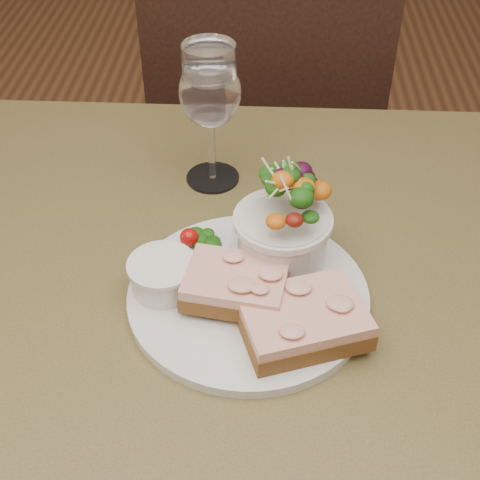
{
  "coord_description": "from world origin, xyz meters",
  "views": [
    {
      "loc": [
        0.04,
        -0.51,
        1.27
      ],
      "look_at": [
        0.02,
        0.02,
        0.81
      ],
      "focal_mm": 50.0,
      "sensor_mm": 36.0,
      "label": 1
    }
  ],
  "objects_px": {
    "ramekin": "(163,274)",
    "salad_bowl": "(283,218)",
    "chair_far": "(266,215)",
    "dinner_plate": "(248,295)",
    "wine_glass": "(210,96)",
    "sandwich_front": "(303,320)",
    "cafe_table": "(226,350)",
    "sandwich_back": "(236,284)"
  },
  "relations": [
    {
      "from": "salad_bowl",
      "to": "wine_glass",
      "type": "height_order",
      "value": "wine_glass"
    },
    {
      "from": "sandwich_back",
      "to": "salad_bowl",
      "type": "bearing_deg",
      "value": 63.81
    },
    {
      "from": "sandwich_back",
      "to": "ramekin",
      "type": "distance_m",
      "value": 0.08
    },
    {
      "from": "sandwich_front",
      "to": "ramekin",
      "type": "xyz_separation_m",
      "value": [
        -0.15,
        0.05,
        0.0
      ]
    },
    {
      "from": "dinner_plate",
      "to": "chair_far",
      "type": "bearing_deg",
      "value": 88.64
    },
    {
      "from": "cafe_table",
      "to": "salad_bowl",
      "type": "height_order",
      "value": "salad_bowl"
    },
    {
      "from": "chair_far",
      "to": "sandwich_back",
      "type": "relative_size",
      "value": 7.83
    },
    {
      "from": "cafe_table",
      "to": "sandwich_back",
      "type": "bearing_deg",
      "value": -60.64
    },
    {
      "from": "cafe_table",
      "to": "chair_far",
      "type": "relative_size",
      "value": 0.89
    },
    {
      "from": "sandwich_front",
      "to": "sandwich_back",
      "type": "xyz_separation_m",
      "value": [
        -0.07,
        0.04,
        0.01
      ]
    },
    {
      "from": "dinner_plate",
      "to": "ramekin",
      "type": "distance_m",
      "value": 0.09
    },
    {
      "from": "cafe_table",
      "to": "sandwich_back",
      "type": "relative_size",
      "value": 6.96
    },
    {
      "from": "cafe_table",
      "to": "dinner_plate",
      "type": "bearing_deg",
      "value": -25.87
    },
    {
      "from": "cafe_table",
      "to": "sandwich_back",
      "type": "xyz_separation_m",
      "value": [
        0.01,
        -0.03,
        0.14
      ]
    },
    {
      "from": "sandwich_front",
      "to": "sandwich_back",
      "type": "bearing_deg",
      "value": 130.76
    },
    {
      "from": "sandwich_back",
      "to": "wine_glass",
      "type": "bearing_deg",
      "value": 109.72
    },
    {
      "from": "sandwich_back",
      "to": "salad_bowl",
      "type": "relative_size",
      "value": 0.91
    },
    {
      "from": "dinner_plate",
      "to": "cafe_table",
      "type": "bearing_deg",
      "value": 154.13
    },
    {
      "from": "sandwich_front",
      "to": "salad_bowl",
      "type": "height_order",
      "value": "salad_bowl"
    },
    {
      "from": "wine_glass",
      "to": "sandwich_front",
      "type": "bearing_deg",
      "value": -67.49
    },
    {
      "from": "ramekin",
      "to": "cafe_table",
      "type": "bearing_deg",
      "value": 9.71
    },
    {
      "from": "cafe_table",
      "to": "ramekin",
      "type": "bearing_deg",
      "value": -170.29
    },
    {
      "from": "dinner_plate",
      "to": "salad_bowl",
      "type": "relative_size",
      "value": 2.04
    },
    {
      "from": "chair_far",
      "to": "sandwich_front",
      "type": "xyz_separation_m",
      "value": [
        0.04,
        -0.77,
        0.48
      ]
    },
    {
      "from": "chair_far",
      "to": "sandwich_front",
      "type": "relative_size",
      "value": 6.26
    },
    {
      "from": "dinner_plate",
      "to": "salad_bowl",
      "type": "distance_m",
      "value": 0.09
    },
    {
      "from": "dinner_plate",
      "to": "wine_glass",
      "type": "relative_size",
      "value": 1.48
    },
    {
      "from": "ramekin",
      "to": "salad_bowl",
      "type": "relative_size",
      "value": 0.54
    },
    {
      "from": "cafe_table",
      "to": "sandwich_front",
      "type": "relative_size",
      "value": 5.56
    },
    {
      "from": "ramekin",
      "to": "wine_glass",
      "type": "relative_size",
      "value": 0.39
    },
    {
      "from": "sandwich_back",
      "to": "ramekin",
      "type": "height_order",
      "value": "sandwich_back"
    },
    {
      "from": "salad_bowl",
      "to": "sandwich_front",
      "type": "bearing_deg",
      "value": -78.54
    },
    {
      "from": "sandwich_back",
      "to": "salad_bowl",
      "type": "xyz_separation_m",
      "value": [
        0.05,
        0.07,
        0.04
      ]
    },
    {
      "from": "cafe_table",
      "to": "wine_glass",
      "type": "relative_size",
      "value": 4.57
    },
    {
      "from": "ramekin",
      "to": "salad_bowl",
      "type": "distance_m",
      "value": 0.14
    },
    {
      "from": "cafe_table",
      "to": "sandwich_front",
      "type": "bearing_deg",
      "value": -38.19
    },
    {
      "from": "cafe_table",
      "to": "salad_bowl",
      "type": "xyz_separation_m",
      "value": [
        0.06,
        0.04,
        0.17
      ]
    },
    {
      "from": "ramekin",
      "to": "dinner_plate",
      "type": "bearing_deg",
      "value": -1.19
    },
    {
      "from": "chair_far",
      "to": "ramekin",
      "type": "distance_m",
      "value": 0.87
    },
    {
      "from": "cafe_table",
      "to": "dinner_plate",
      "type": "height_order",
      "value": "dinner_plate"
    },
    {
      "from": "sandwich_front",
      "to": "wine_glass",
      "type": "relative_size",
      "value": 0.82
    },
    {
      "from": "sandwich_front",
      "to": "wine_glass",
      "type": "height_order",
      "value": "wine_glass"
    }
  ]
}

